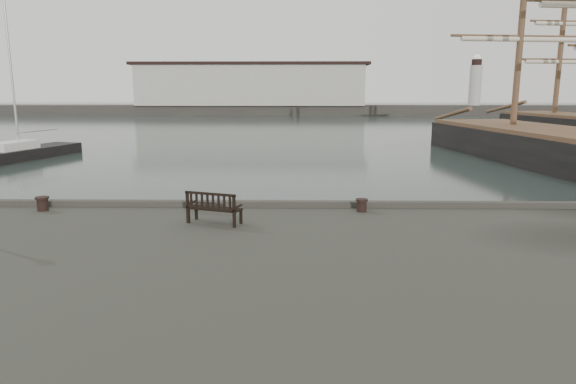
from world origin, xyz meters
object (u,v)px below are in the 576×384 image
bench (214,214)px  bollard_right (362,205)px  bollard_left (43,204)px  yacht_d (25,156)px

bench → bollard_right: (4.19, 1.48, -0.08)m
bollard_left → bollard_right: bearing=0.3°
bench → bollard_left: (-5.42, 1.43, -0.06)m
bench → bollard_right: bearing=38.6°
bench → bollard_right: 4.44m
bench → bollard_left: size_ratio=3.74×
yacht_d → bollard_left: bearing=-45.3°
bollard_right → bollard_left: bearing=-179.7°
bollard_left → yacht_d: (-12.98, 23.34, -1.54)m
bollard_left → bollard_right: bollard_left is taller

